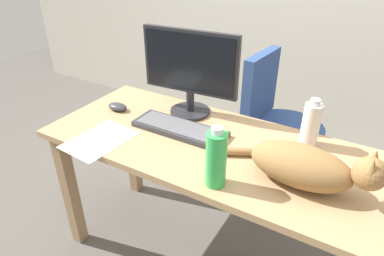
# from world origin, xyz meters

# --- Properties ---
(desk) EXTENTS (1.53, 0.63, 0.72)m
(desk) POSITION_xyz_m (0.00, 0.00, 0.61)
(desk) COLOR tan
(desk) RESTS_ON ground_plane
(office_chair) EXTENTS (0.48, 0.48, 0.93)m
(office_chair) POSITION_xyz_m (0.08, 0.66, 0.40)
(office_chair) COLOR black
(office_chair) RESTS_ON ground_plane
(monitor) EXTENTS (0.48, 0.20, 0.42)m
(monitor) POSITION_xyz_m (-0.25, 0.20, 0.94)
(monitor) COLOR #232328
(monitor) RESTS_ON desk
(keyboard) EXTENTS (0.44, 0.15, 0.03)m
(keyboard) POSITION_xyz_m (-0.20, 0.02, 0.73)
(keyboard) COLOR #333338
(keyboard) RESTS_ON desk
(cat) EXTENTS (0.61, 0.20, 0.20)m
(cat) POSITION_xyz_m (0.39, -0.08, 0.80)
(cat) COLOR olive
(cat) RESTS_ON desk
(computer_mouse) EXTENTS (0.11, 0.06, 0.04)m
(computer_mouse) POSITION_xyz_m (-0.58, 0.04, 0.74)
(computer_mouse) COLOR #333338
(computer_mouse) RESTS_ON desk
(paper_sheet) EXTENTS (0.23, 0.31, 0.00)m
(paper_sheet) POSITION_xyz_m (-0.46, -0.22, 0.72)
(paper_sheet) COLOR white
(paper_sheet) RESTS_ON desk
(water_bottle) EXTENTS (0.07, 0.07, 0.23)m
(water_bottle) POSITION_xyz_m (0.11, -0.23, 0.83)
(water_bottle) COLOR green
(water_bottle) RESTS_ON desk
(spray_bottle) EXTENTS (0.07, 0.07, 0.21)m
(spray_bottle) POSITION_xyz_m (0.33, 0.20, 0.82)
(spray_bottle) COLOR silver
(spray_bottle) RESTS_ON desk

